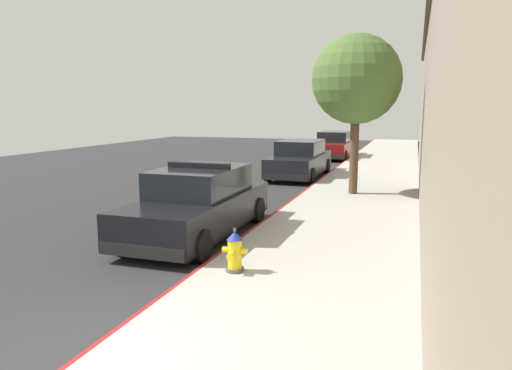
# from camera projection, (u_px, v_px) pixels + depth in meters

# --- Properties ---
(ground_plane) EXTENTS (32.22, 60.00, 0.20)m
(ground_plane) POSITION_uv_depth(u_px,v_px,m) (175.00, 198.00, 16.08)
(ground_plane) COLOR #2B2B2D
(sidewalk_pavement) EXTENTS (3.64, 60.00, 0.13)m
(sidewalk_pavement) POSITION_uv_depth(u_px,v_px,m) (355.00, 204.00, 14.17)
(sidewalk_pavement) COLOR #ADA89E
(sidewalk_pavement) RESTS_ON ground
(curb_painted_edge) EXTENTS (0.08, 60.00, 0.13)m
(curb_painted_edge) POSITION_uv_depth(u_px,v_px,m) (294.00, 201.00, 14.75)
(curb_painted_edge) COLOR maroon
(curb_painted_edge) RESTS_ON ground
(police_cruiser) EXTENTS (1.94, 4.84, 1.68)m
(police_cruiser) POSITION_uv_depth(u_px,v_px,m) (198.00, 204.00, 10.85)
(police_cruiser) COLOR black
(police_cruiser) RESTS_ON ground
(parked_car_silver_ahead) EXTENTS (1.94, 4.84, 1.56)m
(parked_car_silver_ahead) POSITION_uv_depth(u_px,v_px,m) (300.00, 160.00, 20.11)
(parked_car_silver_ahead) COLOR black
(parked_car_silver_ahead) RESTS_ON ground
(parked_car_dark_far) EXTENTS (1.94, 4.84, 1.56)m
(parked_car_dark_far) POSITION_uv_depth(u_px,v_px,m) (334.00, 146.00, 27.71)
(parked_car_dark_far) COLOR maroon
(parked_car_dark_far) RESTS_ON ground
(fire_hydrant) EXTENTS (0.44, 0.40, 0.76)m
(fire_hydrant) POSITION_uv_depth(u_px,v_px,m) (235.00, 252.00, 8.12)
(fire_hydrant) COLOR #4C4C51
(fire_hydrant) RESTS_ON sidewalk_pavement
(street_tree) EXTENTS (2.83, 2.83, 5.09)m
(street_tree) POSITION_uv_depth(u_px,v_px,m) (356.00, 80.00, 15.06)
(street_tree) COLOR brown
(street_tree) RESTS_ON sidewalk_pavement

